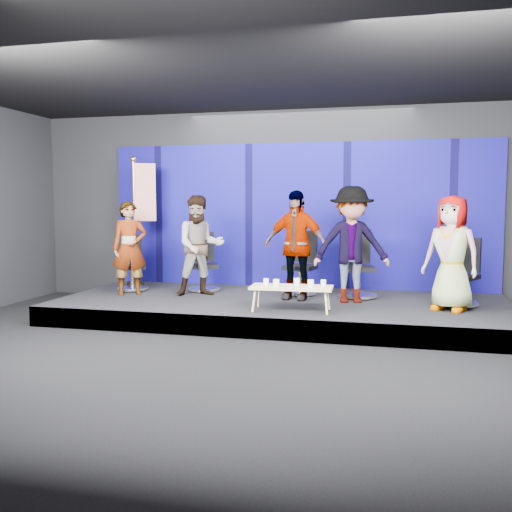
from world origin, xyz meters
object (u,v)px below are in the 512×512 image
object	(u,v)px
chair_d	(358,275)
panelist_e	(452,253)
chair_b	(204,272)
panelist_d	(351,245)
mug_a	(266,282)
panelist_c	(295,245)
mug_d	(311,283)
mug_e	(323,283)
flag_stand	(141,218)
panelist_a	(130,248)
chair_c	(301,273)
chair_e	(461,283)
mug_c	(297,282)
panelist_b	(200,246)
mug_b	(276,283)
chair_a	(132,272)
coffee_table	(291,288)

from	to	relation	value
chair_d	panelist_e	bearing A→B (deg)	-44.70
chair_b	panelist_e	distance (m)	4.14
panelist_d	mug_a	size ratio (longest dim) A/B	19.13
panelist_c	mug_d	bearing A→B (deg)	-59.31
mug_e	flag_stand	distance (m)	3.90
panelist_a	chair_c	size ratio (longest dim) A/B	1.46
chair_d	chair_e	xyz separation A→B (m)	(1.55, -0.38, -0.03)
mug_c	mug_e	xyz separation A→B (m)	(0.38, 0.00, -0.01)
chair_d	mug_e	bearing A→B (deg)	-119.64
panelist_e	mug_e	xyz separation A→B (m)	(-1.75, -0.46, -0.42)
panelist_a	chair_b	distance (m)	1.33
panelist_b	chair_c	distance (m)	1.75
chair_b	mug_c	size ratio (longest dim) A/B	10.12
mug_b	mug_c	world-z (taller)	mug_b
chair_c	mug_a	bearing A→B (deg)	-90.88
chair_a	panelist_d	world-z (taller)	panelist_d
panelist_e	panelist_d	bearing A→B (deg)	-165.53
chair_e	mug_b	bearing A→B (deg)	-128.38
chair_a	panelist_b	bearing A→B (deg)	-42.34
chair_e	chair_c	bearing A→B (deg)	-162.52
coffee_table	mug_a	bearing A→B (deg)	175.56
chair_a	mug_a	size ratio (longest dim) A/B	10.31
panelist_e	flag_stand	bearing A→B (deg)	-163.36
chair_c	mug_b	size ratio (longest dim) A/B	10.31
flag_stand	chair_c	bearing A→B (deg)	-31.52
panelist_a	panelist_e	bearing A→B (deg)	-33.75
panelist_a	mug_e	distance (m)	3.41
panelist_d	chair_e	world-z (taller)	panelist_d
mug_c	flag_stand	world-z (taller)	flag_stand
chair_e	flag_stand	size ratio (longest dim) A/B	0.43
panelist_e	chair_c	bearing A→B (deg)	-173.95
mug_c	panelist_a	bearing A→B (deg)	166.76
coffee_table	mug_e	bearing A→B (deg)	14.51
chair_a	chair_b	xyz separation A→B (m)	(1.25, 0.22, 0.02)
panelist_b	mug_b	bearing A→B (deg)	-62.16
chair_d	panelist_b	bearing A→B (deg)	176.72
mug_c	flag_stand	bearing A→B (deg)	153.89
panelist_b	mug_a	xyz separation A→B (m)	(1.34, -0.97, -0.42)
chair_e	mug_d	distance (m)	2.35
panelist_b	chair_d	bearing A→B (deg)	-17.13
panelist_e	coffee_table	distance (m)	2.31
coffee_table	panelist_b	bearing A→B (deg)	149.86
mug_c	mug_e	size ratio (longest dim) A/B	1.12
panelist_b	mug_b	xyz separation A→B (m)	(1.51, -1.08, -0.42)
chair_b	mug_c	world-z (taller)	chair_b
panelist_b	mug_a	size ratio (longest dim) A/B	17.72
chair_a	panelist_e	bearing A→B (deg)	-38.63
panelist_c	mug_a	bearing A→B (deg)	-95.44
panelist_d	chair_e	size ratio (longest dim) A/B	1.77
chair_c	chair_d	distance (m)	0.95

